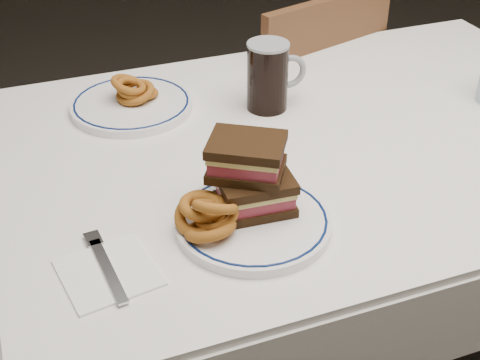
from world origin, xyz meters
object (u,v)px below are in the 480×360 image
object	(u,v)px
chair_far	(293,125)
beer_mug	(269,75)
main_plate	(253,222)
far_plate	(132,105)
reuben_sandwich	(251,175)

from	to	relation	value
chair_far	beer_mug	distance (m)	0.55
chair_far	main_plate	distance (m)	0.88
chair_far	far_plate	bearing A→B (deg)	-151.95
chair_far	reuben_sandwich	size ratio (longest dim) A/B	5.95
chair_far	main_plate	bearing A→B (deg)	-119.60
reuben_sandwich	far_plate	distance (m)	0.44
chair_far	beer_mug	size ratio (longest dim) A/B	6.14
reuben_sandwich	beer_mug	size ratio (longest dim) A/B	1.03
main_plate	beer_mug	world-z (taller)	beer_mug
main_plate	far_plate	bearing A→B (deg)	101.01
reuben_sandwich	far_plate	world-z (taller)	reuben_sandwich
beer_mug	chair_far	bearing A→B (deg)	57.07
main_plate	reuben_sandwich	world-z (taller)	reuben_sandwich
main_plate	far_plate	size ratio (longest dim) A/B	0.99
main_plate	reuben_sandwich	distance (m)	0.07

